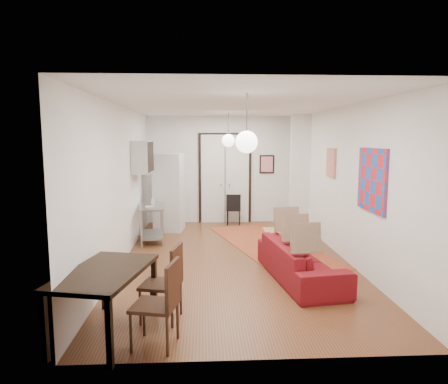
{
  "coord_description": "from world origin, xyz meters",
  "views": [
    {
      "loc": [
        -0.58,
        -7.38,
        2.3
      ],
      "look_at": [
        -0.18,
        0.41,
        1.25
      ],
      "focal_mm": 32.0,
      "sensor_mm": 36.0,
      "label": 1
    }
  ],
  "objects_px": {
    "dining_chair_near": "(161,274)",
    "dining_table": "(105,277)",
    "coffee_table": "(286,232)",
    "black_side_chair": "(233,206)",
    "sofa": "(300,261)",
    "kitchen_counter": "(152,219)",
    "dining_chair_far": "(155,294)",
    "fridge": "(169,192)"
  },
  "relations": [
    {
      "from": "coffee_table",
      "to": "dining_table",
      "type": "height_order",
      "value": "dining_table"
    },
    {
      "from": "kitchen_counter",
      "to": "black_side_chair",
      "type": "distance_m",
      "value": 2.65
    },
    {
      "from": "dining_table",
      "to": "sofa",
      "type": "bearing_deg",
      "value": 32.23
    },
    {
      "from": "dining_table",
      "to": "black_side_chair",
      "type": "bearing_deg",
      "value": 72.25
    },
    {
      "from": "kitchen_counter",
      "to": "fridge",
      "type": "bearing_deg",
      "value": 66.68
    },
    {
      "from": "fridge",
      "to": "dining_chair_near",
      "type": "relative_size",
      "value": 1.98
    },
    {
      "from": "sofa",
      "to": "kitchen_counter",
      "type": "xyz_separation_m",
      "value": [
        -2.74,
        2.6,
        0.19
      ]
    },
    {
      "from": "sofa",
      "to": "kitchen_counter",
      "type": "relative_size",
      "value": 1.93
    },
    {
      "from": "fridge",
      "to": "dining_chair_far",
      "type": "bearing_deg",
      "value": -78.73
    },
    {
      "from": "dining_chair_far",
      "to": "black_side_chair",
      "type": "relative_size",
      "value": 1.17
    },
    {
      "from": "dining_chair_near",
      "to": "dining_chair_far",
      "type": "distance_m",
      "value": 0.64
    },
    {
      "from": "sofa",
      "to": "black_side_chair",
      "type": "distance_m",
      "value": 4.44
    },
    {
      "from": "dining_chair_far",
      "to": "dining_chair_near",
      "type": "bearing_deg",
      "value": -167.44
    },
    {
      "from": "dining_chair_near",
      "to": "black_side_chair",
      "type": "height_order",
      "value": "dining_chair_near"
    },
    {
      "from": "dining_chair_near",
      "to": "black_side_chair",
      "type": "xyz_separation_m",
      "value": [
        1.35,
        5.64,
        -0.08
      ]
    },
    {
      "from": "dining_table",
      "to": "dining_chair_far",
      "type": "height_order",
      "value": "dining_chair_far"
    },
    {
      "from": "dining_table",
      "to": "black_side_chair",
      "type": "relative_size",
      "value": 1.87
    },
    {
      "from": "coffee_table",
      "to": "kitchen_counter",
      "type": "height_order",
      "value": "kitchen_counter"
    },
    {
      "from": "kitchen_counter",
      "to": "fridge",
      "type": "distance_m",
      "value": 1.22
    },
    {
      "from": "dining_chair_near",
      "to": "dining_chair_far",
      "type": "bearing_deg",
      "value": 12.56
    },
    {
      "from": "dining_table",
      "to": "dining_chair_far",
      "type": "bearing_deg",
      "value": -18.0
    },
    {
      "from": "sofa",
      "to": "kitchen_counter",
      "type": "bearing_deg",
      "value": 38.54
    },
    {
      "from": "fridge",
      "to": "dining_chair_far",
      "type": "relative_size",
      "value": 1.98
    },
    {
      "from": "fridge",
      "to": "dining_table",
      "type": "distance_m",
      "value": 5.42
    },
    {
      "from": "coffee_table",
      "to": "dining_table",
      "type": "distance_m",
      "value": 4.55
    },
    {
      "from": "dining_chair_near",
      "to": "dining_table",
      "type": "bearing_deg",
      "value": -40.68
    },
    {
      "from": "dining_table",
      "to": "black_side_chair",
      "type": "xyz_separation_m",
      "value": [
        1.95,
        6.08,
        -0.22
      ]
    },
    {
      "from": "dining_table",
      "to": "coffee_table",
      "type": "bearing_deg",
      "value": 51.03
    },
    {
      "from": "black_side_chair",
      "to": "sofa",
      "type": "bearing_deg",
      "value": 105.7
    },
    {
      "from": "kitchen_counter",
      "to": "black_side_chair",
      "type": "xyz_separation_m",
      "value": [
        1.97,
        1.77,
        -0.02
      ]
    },
    {
      "from": "sofa",
      "to": "black_side_chair",
      "type": "xyz_separation_m",
      "value": [
        -0.77,
        4.37,
        0.17
      ]
    },
    {
      "from": "coffee_table",
      "to": "black_side_chair",
      "type": "distance_m",
      "value": 2.72
    },
    {
      "from": "coffee_table",
      "to": "dining_chair_far",
      "type": "xyz_separation_m",
      "value": [
        -2.25,
        -3.72,
        0.21
      ]
    },
    {
      "from": "coffee_table",
      "to": "black_side_chair",
      "type": "height_order",
      "value": "black_side_chair"
    },
    {
      "from": "coffee_table",
      "to": "black_side_chair",
      "type": "relative_size",
      "value": 1.12
    },
    {
      "from": "coffee_table",
      "to": "kitchen_counter",
      "type": "xyz_separation_m",
      "value": [
        -2.87,
        0.78,
        0.15
      ]
    },
    {
      "from": "dining_chair_near",
      "to": "coffee_table",
      "type": "bearing_deg",
      "value": 156.36
    },
    {
      "from": "coffee_table",
      "to": "dining_chair_near",
      "type": "height_order",
      "value": "dining_chair_near"
    },
    {
      "from": "coffee_table",
      "to": "black_side_chair",
      "type": "bearing_deg",
      "value": 109.52
    },
    {
      "from": "sofa",
      "to": "kitchen_counter",
      "type": "height_order",
      "value": "kitchen_counter"
    },
    {
      "from": "coffee_table",
      "to": "kitchen_counter",
      "type": "bearing_deg",
      "value": 164.72
    },
    {
      "from": "sofa",
      "to": "dining_chair_far",
      "type": "distance_m",
      "value": 2.87
    }
  ]
}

